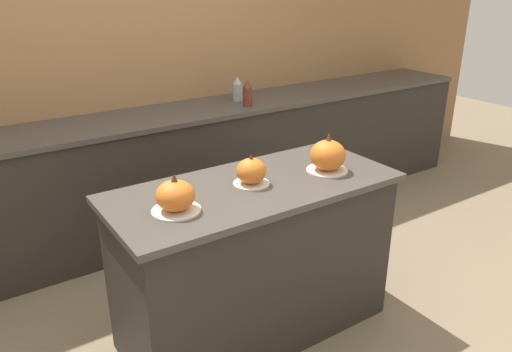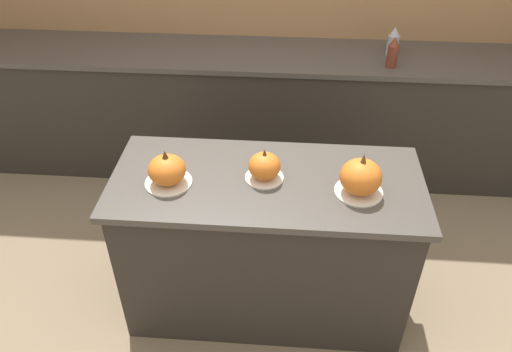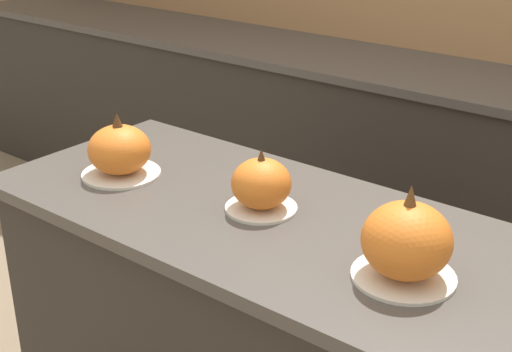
{
  "view_description": "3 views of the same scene",
  "coord_description": "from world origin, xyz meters",
  "px_view_note": "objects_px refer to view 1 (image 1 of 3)",
  "views": [
    {
      "loc": [
        -1.27,
        -1.92,
        1.87
      ],
      "look_at": [
        0.03,
        0.04,
        0.91
      ],
      "focal_mm": 35.0,
      "sensor_mm": 36.0,
      "label": 1
    },
    {
      "loc": [
        0.09,
        -1.87,
        2.33
      ],
      "look_at": [
        -0.05,
        -0.0,
        0.91
      ],
      "focal_mm": 35.0,
      "sensor_mm": 36.0,
      "label": 2
    },
    {
      "loc": [
        0.99,
        -1.27,
        1.68
      ],
      "look_at": [
        -0.03,
        0.01,
        0.97
      ],
      "focal_mm": 50.0,
      "sensor_mm": 36.0,
      "label": 3
    }
  ],
  "objects_px": {
    "bottle_tall": "(248,93)",
    "bottle_short": "(237,89)",
    "pumpkin_cake_left": "(175,197)",
    "pumpkin_cake_center": "(251,172)",
    "pumpkin_cake_right": "(328,156)"
  },
  "relations": [
    {
      "from": "bottle_tall",
      "to": "bottle_short",
      "type": "distance_m",
      "value": 0.2
    },
    {
      "from": "pumpkin_cake_left",
      "to": "pumpkin_cake_center",
      "type": "relative_size",
      "value": 1.2
    },
    {
      "from": "pumpkin_cake_center",
      "to": "bottle_tall",
      "type": "bearing_deg",
      "value": 57.87
    },
    {
      "from": "pumpkin_cake_left",
      "to": "bottle_short",
      "type": "height_order",
      "value": "bottle_short"
    },
    {
      "from": "pumpkin_cake_right",
      "to": "bottle_short",
      "type": "height_order",
      "value": "bottle_short"
    },
    {
      "from": "pumpkin_cake_left",
      "to": "bottle_short",
      "type": "bearing_deg",
      "value": 49.92
    },
    {
      "from": "pumpkin_cake_center",
      "to": "pumpkin_cake_right",
      "type": "relative_size",
      "value": 0.83
    },
    {
      "from": "bottle_short",
      "to": "bottle_tall",
      "type": "bearing_deg",
      "value": -98.7
    },
    {
      "from": "pumpkin_cake_left",
      "to": "bottle_short",
      "type": "distance_m",
      "value": 1.9
    },
    {
      "from": "pumpkin_cake_left",
      "to": "pumpkin_cake_center",
      "type": "distance_m",
      "value": 0.45
    },
    {
      "from": "pumpkin_cake_left",
      "to": "pumpkin_cake_center",
      "type": "height_order",
      "value": "pumpkin_cake_left"
    },
    {
      "from": "bottle_tall",
      "to": "bottle_short",
      "type": "xyz_separation_m",
      "value": [
        0.03,
        0.19,
        -0.01
      ]
    },
    {
      "from": "pumpkin_cake_center",
      "to": "pumpkin_cake_left",
      "type": "bearing_deg",
      "value": -170.99
    },
    {
      "from": "pumpkin_cake_center",
      "to": "bottle_tall",
      "type": "xyz_separation_m",
      "value": [
        0.75,
        1.19,
        0.08
      ]
    },
    {
      "from": "pumpkin_cake_right",
      "to": "bottle_tall",
      "type": "relative_size",
      "value": 1.1
    }
  ]
}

